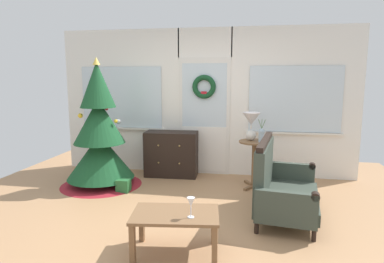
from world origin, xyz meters
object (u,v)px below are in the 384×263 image
object	(u,v)px
settee_sofa	(279,186)
table_lamp	(251,122)
dresser_cabinet	(171,154)
side_table	(254,155)
gift_box	(123,185)
christmas_tree	(100,140)
coffee_table	(175,219)
wine_glass	(191,203)
flower_vase	(262,134)

from	to	relation	value
settee_sofa	table_lamp	bearing A→B (deg)	109.15
dresser_cabinet	side_table	distance (m)	1.48
gift_box	christmas_tree	bearing A→B (deg)	152.18
christmas_tree	coffee_table	size ratio (longest dim) A/B	2.24
table_lamp	wine_glass	distance (m)	2.41
table_lamp	coffee_table	bearing A→B (deg)	-107.32
table_lamp	christmas_tree	bearing A→B (deg)	-171.30
settee_sofa	wine_glass	world-z (taller)	settee_sofa
dresser_cabinet	coffee_table	world-z (taller)	dresser_cabinet
christmas_tree	flower_vase	bearing A→B (deg)	5.90
table_lamp	flower_vase	distance (m)	0.25
dresser_cabinet	side_table	world-z (taller)	dresser_cabinet
gift_box	dresser_cabinet	bearing A→B (deg)	61.73
side_table	flower_vase	size ratio (longest dim) A/B	2.11
flower_vase	table_lamp	bearing A→B (deg)	147.99
table_lamp	coffee_table	world-z (taller)	table_lamp
christmas_tree	side_table	size ratio (longest dim) A/B	2.73
side_table	wine_glass	bearing A→B (deg)	-104.54
wine_glass	gift_box	distance (m)	2.21
christmas_tree	side_table	xyz separation A→B (m)	(2.41, 0.32, -0.22)
wine_glass	flower_vase	bearing A→B (deg)	72.68
christmas_tree	coffee_table	xyz separation A→B (m)	(1.66, -1.86, -0.39)
christmas_tree	coffee_table	bearing A→B (deg)	-48.39
dresser_cabinet	coffee_table	bearing A→B (deg)	-75.46
side_table	wine_glass	distance (m)	2.33
flower_vase	settee_sofa	bearing A→B (deg)	-77.67
gift_box	side_table	bearing A→B (deg)	16.37
dresser_cabinet	settee_sofa	size ratio (longest dim) A/B	0.64
dresser_cabinet	wine_glass	world-z (taller)	dresser_cabinet
flower_vase	coffee_table	distance (m)	2.34
coffee_table	wine_glass	xyz separation A→B (m)	(0.17, -0.08, 0.20)
christmas_tree	wine_glass	xyz separation A→B (m)	(1.82, -1.94, -0.18)
coffee_table	gift_box	world-z (taller)	coffee_table
settee_sofa	gift_box	world-z (taller)	settee_sofa
side_table	settee_sofa	bearing A→B (deg)	-73.16
side_table	coffee_table	size ratio (longest dim) A/B	0.82
side_table	gift_box	world-z (taller)	side_table
wine_glass	gift_box	world-z (taller)	wine_glass
table_lamp	side_table	bearing A→B (deg)	-33.69
side_table	gift_box	size ratio (longest dim) A/B	3.85
settee_sofa	wine_glass	bearing A→B (deg)	-126.24
christmas_tree	table_lamp	bearing A→B (deg)	8.70
christmas_tree	wine_glass	size ratio (longest dim) A/B	10.35
christmas_tree	settee_sofa	size ratio (longest dim) A/B	1.41
gift_box	coffee_table	bearing A→B (deg)	-53.77
table_lamp	coffee_table	distance (m)	2.42
christmas_tree	wine_glass	distance (m)	2.67
coffee_table	wine_glass	size ratio (longest dim) A/B	4.62
flower_vase	wine_glass	bearing A→B (deg)	-107.32
christmas_tree	table_lamp	world-z (taller)	christmas_tree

